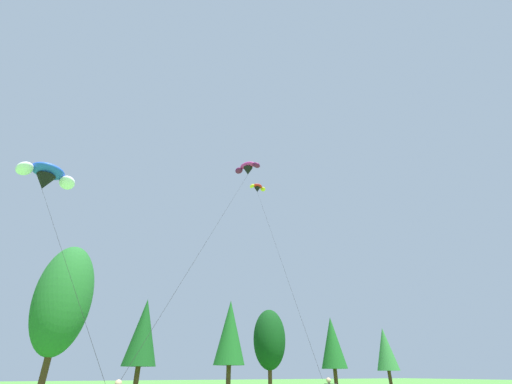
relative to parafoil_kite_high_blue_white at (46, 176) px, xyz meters
name	(u,v)px	position (x,y,z in m)	size (l,w,h in m)	color
treeline_tree_d	(63,299)	(1.51, 23.04, -3.13)	(5.88, 5.88, 15.10)	#472D19
treeline_tree_e	(143,332)	(10.47, 22.18, -6.21)	(3.73, 3.73, 9.70)	#472D19
treeline_tree_f	(230,332)	(21.40, 22.65, -5.68)	(3.92, 3.92, 10.53)	#472D19
treeline_tree_g	(269,339)	(28.45, 25.00, -6.15)	(4.54, 4.54, 10.13)	#472D19
treeline_tree_h	(332,342)	(37.32, 22.20, -6.45)	(3.65, 3.65, 9.31)	#472D19
treeline_tree_i	(385,349)	(49.14, 23.84, -6.95)	(3.47, 3.47, 8.52)	#472D19
parafoil_kite_high_blue_white	(46,176)	(0.00, 0.00, 0.00)	(6.59, 9.14, 11.89)	blue
parafoil_kite_mid_red_yellow	(258,188)	(20.16, 12.06, 10.01)	(7.28, 19.24, 21.22)	red
parafoil_kite_far_magenta	(248,168)	(15.99, 6.01, 8.35)	(12.25, 15.57, 20.12)	#D12893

